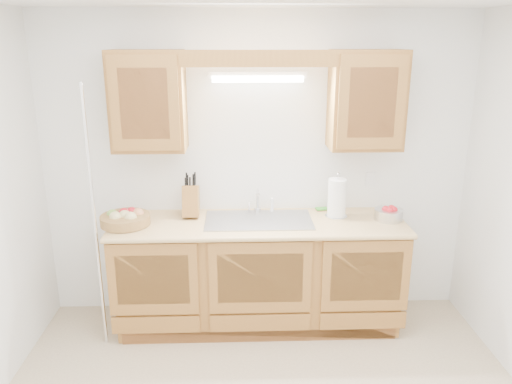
{
  "coord_description": "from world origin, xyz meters",
  "views": [
    {
      "loc": [
        -0.15,
        -2.49,
        2.27
      ],
      "look_at": [
        -0.03,
        0.85,
        1.25
      ],
      "focal_mm": 35.0,
      "sensor_mm": 36.0,
      "label": 1
    }
  ],
  "objects_px": {
    "knife_block": "(191,201)",
    "paper_towel": "(337,198)",
    "fruit_basket": "(125,218)",
    "apple_bowl": "(389,214)"
  },
  "relations": [
    {
      "from": "knife_block",
      "to": "paper_towel",
      "type": "bearing_deg",
      "value": -2.49
    },
    {
      "from": "fruit_basket",
      "to": "paper_towel",
      "type": "distance_m",
      "value": 1.67
    },
    {
      "from": "knife_block",
      "to": "apple_bowl",
      "type": "relative_size",
      "value": 1.59
    },
    {
      "from": "paper_towel",
      "to": "apple_bowl",
      "type": "relative_size",
      "value": 1.61
    },
    {
      "from": "knife_block",
      "to": "apple_bowl",
      "type": "height_order",
      "value": "knife_block"
    },
    {
      "from": "knife_block",
      "to": "paper_towel",
      "type": "distance_m",
      "value": 1.17
    },
    {
      "from": "paper_towel",
      "to": "apple_bowl",
      "type": "xyz_separation_m",
      "value": [
        0.4,
        -0.08,
        -0.11
      ]
    },
    {
      "from": "fruit_basket",
      "to": "knife_block",
      "type": "xyz_separation_m",
      "value": [
        0.49,
        0.18,
        0.08
      ]
    },
    {
      "from": "paper_towel",
      "to": "fruit_basket",
      "type": "bearing_deg",
      "value": -175.73
    },
    {
      "from": "apple_bowl",
      "to": "knife_block",
      "type": "bearing_deg",
      "value": 174.8
    }
  ]
}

